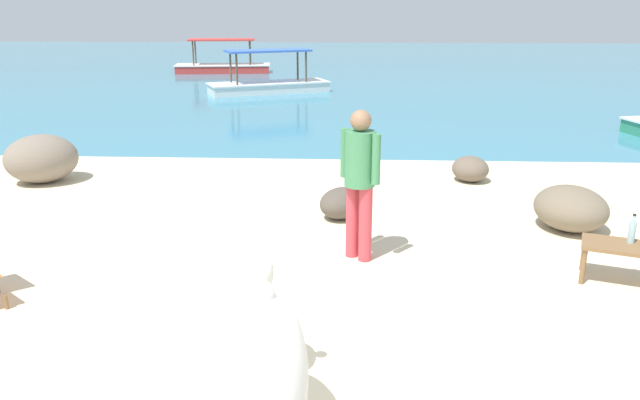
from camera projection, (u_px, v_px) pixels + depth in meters
name	position (u px, v px, depth m)	size (l,w,h in m)	color
sand_beach	(310.00, 399.00, 4.47)	(18.00, 14.00, 0.04)	beige
water_surface	(345.00, 71.00, 25.42)	(60.00, 36.00, 0.03)	teal
cow	(255.00, 359.00, 3.54)	(0.80, 2.03, 1.13)	silver
low_bench_table	(623.00, 251.00, 6.17)	(0.86, 0.67, 0.40)	brown
bottle	(632.00, 231.00, 6.17)	(0.07, 0.07, 0.30)	#A3C6D1
person_standing	(360.00, 174.00, 6.58)	(0.41, 0.36, 1.62)	#CC3D47
shore_rock_large	(41.00, 159.00, 9.63)	(1.08, 0.90, 0.74)	gray
shore_rock_medium	(470.00, 169.00, 9.74)	(0.60, 0.55, 0.39)	#6B5B4C
shore_rock_small	(342.00, 203.00, 8.09)	(0.67, 0.53, 0.39)	brown
shore_rock_flat	(571.00, 208.00, 7.66)	(0.96, 0.84, 0.53)	#756651
boat_red	(223.00, 65.00, 24.75)	(3.79, 1.61, 1.29)	#C63833
boat_white	(269.00, 84.00, 19.32)	(3.82, 2.55, 1.29)	white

